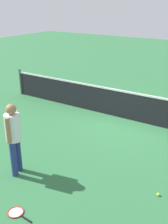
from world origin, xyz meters
TOP-DOWN VIEW (x-y plane):
  - ground_plane at (0.00, 0.00)m, footprint 40.00×40.00m
  - court_net at (0.00, 0.00)m, footprint 10.09×0.09m
  - player_near_side at (-0.94, -4.23)m, footprint 0.43×0.52m
  - tennis_racket_near_player at (0.02, -5.20)m, footprint 0.59×0.33m
  - tennis_ball_by_net at (2.08, -3.25)m, footprint 0.07×0.07m

SIDE VIEW (x-z plane):
  - ground_plane at x=0.00m, z-range 0.00..0.00m
  - tennis_racket_near_player at x=0.02m, z-range 0.00..0.03m
  - tennis_ball_by_net at x=2.08m, z-range 0.00..0.07m
  - court_net at x=0.00m, z-range -0.03..1.04m
  - player_near_side at x=-0.94m, z-range 0.16..1.86m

